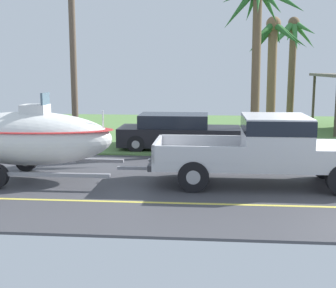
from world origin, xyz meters
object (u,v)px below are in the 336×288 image
(boat_on_trailer, at_px, (27,138))
(palm_tree_near_left, at_px, (292,44))
(utility_pole, at_px, (73,37))
(parked_sedan_near, at_px, (178,132))
(palm_tree_far_left, at_px, (259,19))
(pickup_truck_towing, at_px, (274,147))
(palm_tree_mid, at_px, (273,49))

(boat_on_trailer, distance_m, palm_tree_near_left, 16.97)
(palm_tree_near_left, xyz_separation_m, utility_pole, (-9.45, -9.19, -0.15))
(parked_sedan_near, relative_size, palm_tree_far_left, 0.73)
(boat_on_trailer, bearing_deg, utility_pole, 89.15)
(pickup_truck_towing, height_order, parked_sedan_near, pickup_truck_towing)
(boat_on_trailer, relative_size, parked_sedan_near, 1.32)
(pickup_truck_towing, bearing_deg, parked_sedan_near, 119.19)
(pickup_truck_towing, distance_m, palm_tree_far_left, 6.59)
(parked_sedan_near, relative_size, palm_tree_mid, 0.85)
(palm_tree_near_left, distance_m, utility_pole, 13.18)
(palm_tree_mid, relative_size, palm_tree_far_left, 0.85)
(palm_tree_near_left, height_order, palm_tree_mid, palm_tree_near_left)
(boat_on_trailer, height_order, palm_tree_far_left, palm_tree_far_left)
(boat_on_trailer, relative_size, utility_pole, 0.75)
(palm_tree_near_left, xyz_separation_m, palm_tree_mid, (-1.57, -4.11, -0.43))
(parked_sedan_near, height_order, palm_tree_near_left, palm_tree_near_left)
(pickup_truck_towing, relative_size, boat_on_trailer, 0.96)
(palm_tree_near_left, bearing_deg, boat_on_trailer, -124.81)
(utility_pole, bearing_deg, pickup_truck_towing, -33.71)
(boat_on_trailer, bearing_deg, pickup_truck_towing, 0.00)
(utility_pole, bearing_deg, palm_tree_mid, 32.80)
(utility_pole, bearing_deg, parked_sedan_near, 10.38)
(pickup_truck_towing, distance_m, palm_tree_mid, 10.07)
(boat_on_trailer, height_order, palm_tree_mid, palm_tree_mid)
(parked_sedan_near, distance_m, palm_tree_far_left, 5.15)
(parked_sedan_near, xyz_separation_m, utility_pole, (-3.83, -0.70, 3.57))
(palm_tree_mid, distance_m, palm_tree_far_left, 4.45)
(pickup_truck_towing, distance_m, utility_pole, 8.70)
(palm_tree_near_left, height_order, utility_pole, utility_pole)
(parked_sedan_near, distance_m, utility_pole, 5.28)
(palm_tree_mid, height_order, utility_pole, utility_pole)
(parked_sedan_near, xyz_separation_m, palm_tree_far_left, (2.94, 0.16, 4.22))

